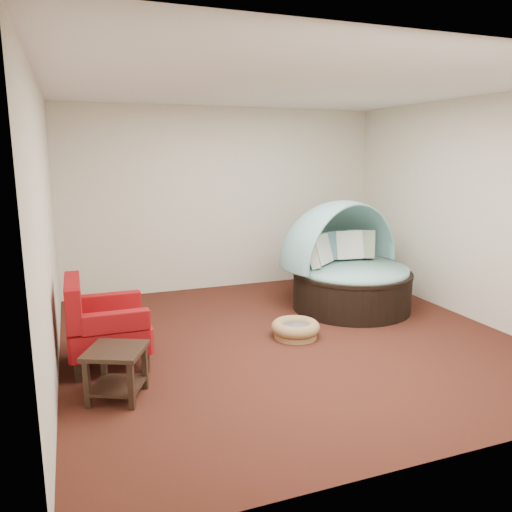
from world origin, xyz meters
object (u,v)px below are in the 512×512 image
object	(u,v)px
pet_basket	(296,329)
side_table	(116,366)
red_armchair	(102,325)
canopy_daybed	(347,259)

from	to	relation	value
pet_basket	side_table	bearing A→B (deg)	-159.36
side_table	pet_basket	bearing A→B (deg)	20.64
pet_basket	red_armchair	size ratio (longest dim) A/B	0.81
canopy_daybed	pet_basket	distance (m)	1.54
canopy_daybed	pet_basket	bearing A→B (deg)	-160.33
pet_basket	red_armchair	world-z (taller)	red_armchair
canopy_daybed	red_armchair	bearing A→B (deg)	178.50
pet_basket	red_armchair	bearing A→B (deg)	-179.42
canopy_daybed	pet_basket	xyz separation A→B (m)	(-1.16, -0.83, -0.58)
canopy_daybed	red_armchair	distance (m)	3.42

